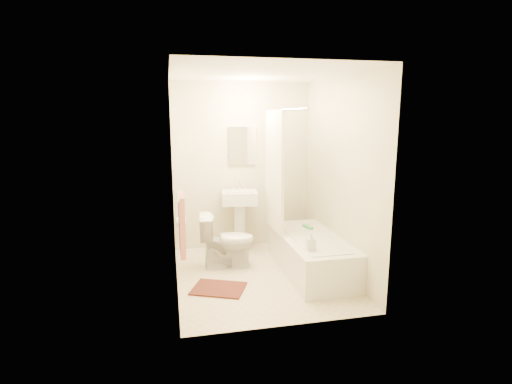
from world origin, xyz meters
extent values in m
plane|color=beige|center=(0.00, 0.00, 0.00)|extent=(2.40, 2.40, 0.00)
plane|color=white|center=(0.00, 0.00, 2.40)|extent=(2.40, 2.40, 0.00)
cube|color=beige|center=(0.00, 1.20, 1.20)|extent=(2.00, 0.02, 2.40)
cube|color=beige|center=(-1.00, 0.00, 1.20)|extent=(0.02, 2.40, 2.40)
cube|color=beige|center=(1.00, 0.00, 1.20)|extent=(0.02, 2.40, 2.40)
cube|color=white|center=(0.00, 1.18, 1.50)|extent=(0.40, 0.03, 0.55)
cylinder|color=silver|center=(0.30, 0.10, 2.00)|extent=(0.03, 1.70, 0.03)
cube|color=silver|center=(0.30, 0.50, 1.22)|extent=(0.04, 0.80, 1.55)
cylinder|color=silver|center=(-0.96, -0.25, 1.10)|extent=(0.02, 0.60, 0.02)
cube|color=#CC7266|center=(-0.93, -0.25, 0.78)|extent=(0.06, 0.45, 0.66)
cylinder|color=white|center=(-0.93, 0.12, 0.70)|extent=(0.11, 0.12, 0.12)
imported|color=silver|center=(-0.35, 0.39, 0.35)|extent=(0.74, 0.45, 0.69)
cube|color=#4A2219|center=(-0.55, -0.28, 0.01)|extent=(0.70, 0.62, 0.02)
imported|color=white|center=(0.47, -0.47, 0.55)|extent=(0.09, 0.10, 0.21)
cube|color=green|center=(0.73, 0.37, 0.47)|extent=(0.10, 0.20, 0.04)
camera|label=1|loc=(-1.04, -4.49, 1.95)|focal=28.00mm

